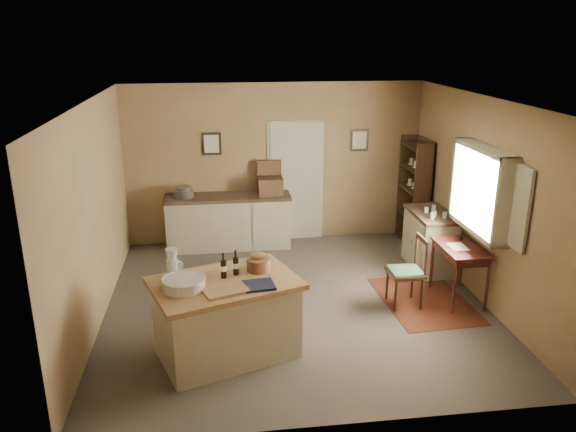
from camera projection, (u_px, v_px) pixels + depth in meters
name	position (u px, v px, depth m)	size (l,w,h in m)	color
ground	(296.00, 303.00, 7.58)	(5.00, 5.00, 0.00)	brown
wall_back	(275.00, 164.00, 9.51)	(5.00, 0.10, 2.70)	#90734F
wall_front	(338.00, 294.00, 4.80)	(5.00, 0.10, 2.70)	#90734F
wall_left	(94.00, 215.00, 6.85)	(0.10, 5.00, 2.70)	#90734F
wall_right	(482.00, 200.00, 7.46)	(0.10, 5.00, 2.70)	#90734F
ceiling	(296.00, 100.00, 6.73)	(5.00, 5.00, 0.00)	silver
door	(295.00, 180.00, 9.62)	(0.97, 0.06, 2.11)	#AFAF97
framed_prints	(287.00, 142.00, 9.40)	(2.82, 0.02, 0.38)	black
window	(485.00, 190.00, 7.20)	(0.25, 1.99, 1.12)	#B5AF8F
work_island	(225.00, 316.00, 6.23)	(1.80, 1.47, 1.20)	#B5AF8F
sideboard	(229.00, 220.00, 9.40)	(2.08, 0.59, 1.18)	#B5AF8F
rug	(424.00, 300.00, 7.64)	(1.10, 1.60, 0.01)	#542811
writing_desk	(460.00, 254.00, 7.48)	(0.52, 0.86, 0.82)	#381611
desk_chair	(405.00, 272.00, 7.37)	(0.44, 0.44, 0.94)	black
right_cabinet	(430.00, 240.00, 8.55)	(0.56, 1.01, 0.99)	#B5AF8F
shelving_unit	(416.00, 192.00, 9.47)	(0.31, 0.81, 1.81)	black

